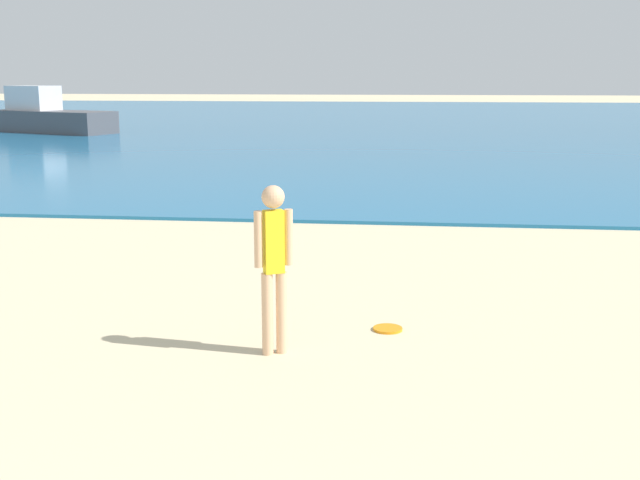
{
  "coord_description": "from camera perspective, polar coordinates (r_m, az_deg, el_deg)",
  "views": [
    {
      "loc": [
        0.79,
        -0.63,
        2.47
      ],
      "look_at": [
        -0.12,
        7.23,
        0.82
      ],
      "focal_mm": 44.49,
      "sensor_mm": 36.0,
      "label": 1
    }
  ],
  "objects": [
    {
      "name": "water",
      "position": [
        43.17,
        5.6,
        8.51
      ],
      "size": [
        160.0,
        60.0,
        0.06
      ],
      "primitive_type": "cube",
      "color": "#1E6B9E",
      "rests_on": "ground"
    },
    {
      "name": "person_standing",
      "position": [
        7.01,
        -3.34,
        -1.41
      ],
      "size": [
        0.32,
        0.2,
        1.53
      ],
      "rotation": [
        0.0,
        0.0,
        3.61
      ],
      "color": "#DDAD84",
      "rests_on": "ground"
    },
    {
      "name": "frisbee",
      "position": [
        7.9,
        4.89,
        -6.38
      ],
      "size": [
        0.29,
        0.29,
        0.03
      ],
      "primitive_type": "cylinder",
      "color": "orange",
      "rests_on": "ground"
    },
    {
      "name": "boat_far",
      "position": [
        35.98,
        -18.96,
        8.41
      ],
      "size": [
        6.01,
        3.8,
        1.95
      ],
      "rotation": [
        0.0,
        0.0,
        -0.37
      ],
      "color": "#4C4C51",
      "rests_on": "water"
    }
  ]
}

